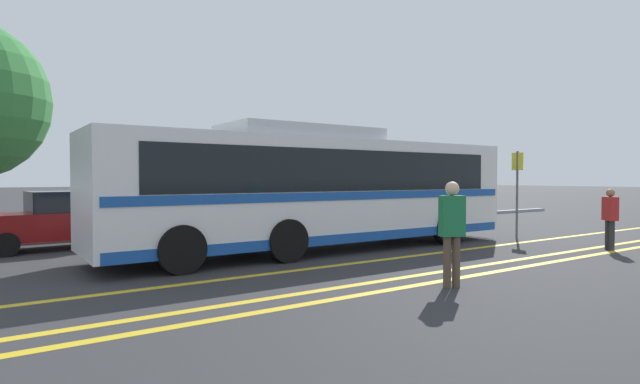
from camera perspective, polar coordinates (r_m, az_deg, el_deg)
ground_plane at (r=13.73m, az=0.67°, el=-6.49°), size 220.00×220.00×0.00m
lane_strip_0 at (r=11.79m, az=6.13°, el=-7.82°), size 31.76×0.20×0.01m
lane_strip_1 at (r=10.50m, az=12.69°, el=-9.02°), size 31.76×0.20×0.01m
lane_strip_2 at (r=10.09m, az=15.41°, el=-9.48°), size 31.76×0.20×0.01m
curb_strip at (r=18.49m, az=-10.18°, el=-4.19°), size 39.76×0.36×0.15m
transit_bus at (r=13.37m, az=-0.05°, el=0.51°), size 12.08×2.75×3.26m
parked_car_1 at (r=15.48m, az=-27.04°, el=-2.84°), size 4.90×2.10×1.57m
pedestrian_0 at (r=9.08m, az=14.84°, el=-3.83°), size 0.47×0.37×1.87m
pedestrian_1 at (r=15.44m, az=30.23°, el=-2.33°), size 0.41×0.47×1.64m
bus_stop_sign at (r=17.27m, az=21.61°, el=0.89°), size 0.07×0.40×2.80m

